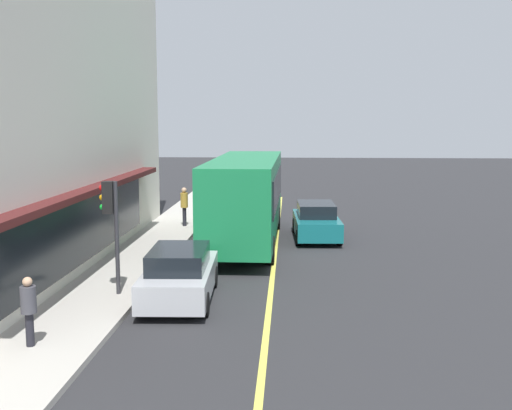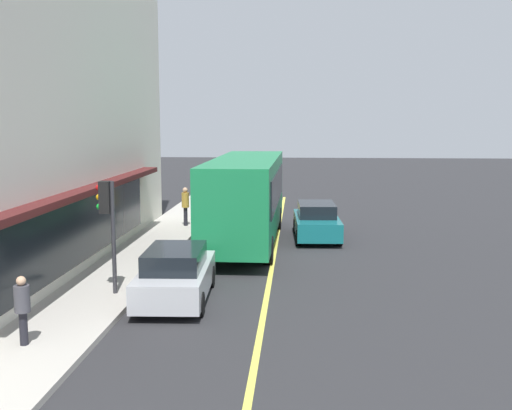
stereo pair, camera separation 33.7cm
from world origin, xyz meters
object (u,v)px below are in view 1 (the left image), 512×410
object	(u,v)px
car_teal	(316,221)
pedestrian_mid_block	(29,305)
pedestrian_waiting	(184,203)
bus	(246,195)
traffic_light	(110,210)
car_silver	(180,275)

from	to	relation	value
car_teal	pedestrian_mid_block	world-z (taller)	pedestrian_mid_block
car_teal	pedestrian_waiting	size ratio (longest dim) A/B	2.45
bus	traffic_light	world-z (taller)	bus
traffic_light	bus	bearing A→B (deg)	-21.80
car_teal	pedestrian_mid_block	xyz separation A→B (m)	(-13.43, 6.77, 0.33)
bus	car_silver	xyz separation A→B (m)	(-8.19, 1.30, -1.24)
bus	traffic_light	bearing A→B (deg)	158.20
traffic_light	pedestrian_waiting	size ratio (longest dim) A/B	1.79
bus	traffic_light	xyz separation A→B (m)	(-8.08, 3.23, 0.55)
pedestrian_mid_block	bus	bearing A→B (deg)	-17.60
bus	pedestrian_mid_block	size ratio (longest dim) A/B	7.23
bus	car_silver	bearing A→B (deg)	170.98
pedestrian_mid_block	pedestrian_waiting	distance (m)	15.44
car_silver	pedestrian_mid_block	size ratio (longest dim) A/B	2.83
pedestrian_mid_block	pedestrian_waiting	size ratio (longest dim) A/B	0.86
car_teal	traffic_light	bearing A→B (deg)	146.59
traffic_light	pedestrian_mid_block	xyz separation A→B (m)	(-4.14, 0.64, -1.47)
car_silver	pedestrian_mid_block	bearing A→B (deg)	147.43
traffic_light	pedestrian_mid_block	size ratio (longest dim) A/B	2.07
traffic_light	pedestrian_waiting	world-z (taller)	traffic_light
bus	traffic_light	distance (m)	8.72
traffic_light	car_silver	bearing A→B (deg)	-93.17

